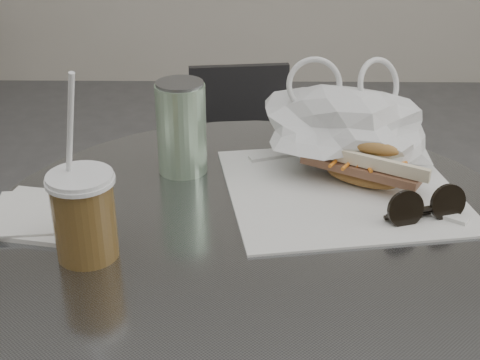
{
  "coord_description": "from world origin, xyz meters",
  "views": [
    {
      "loc": [
        -0.02,
        -0.55,
        1.2
      ],
      "look_at": [
        -0.03,
        0.24,
        0.79
      ],
      "focal_mm": 50.0,
      "sensor_mm": 36.0,
      "label": 1
    }
  ],
  "objects_px": {
    "iced_coffee": "(84,214)",
    "drink_can": "(181,128)",
    "banh_mi": "(362,162)",
    "sunglasses": "(425,208)",
    "chair_far": "(244,205)"
  },
  "relations": [
    {
      "from": "iced_coffee",
      "to": "drink_can",
      "type": "height_order",
      "value": "iced_coffee"
    },
    {
      "from": "banh_mi",
      "to": "sunglasses",
      "type": "relative_size",
      "value": 1.99
    },
    {
      "from": "chair_far",
      "to": "banh_mi",
      "type": "relative_size",
      "value": 2.88
    },
    {
      "from": "chair_far",
      "to": "sunglasses",
      "type": "bearing_deg",
      "value": 99.33
    },
    {
      "from": "banh_mi",
      "to": "iced_coffee",
      "type": "xyz_separation_m",
      "value": [
        -0.36,
        -0.19,
        0.02
      ]
    },
    {
      "from": "iced_coffee",
      "to": "sunglasses",
      "type": "height_order",
      "value": "iced_coffee"
    },
    {
      "from": "drink_can",
      "to": "banh_mi",
      "type": "bearing_deg",
      "value": -10.17
    },
    {
      "from": "iced_coffee",
      "to": "drink_can",
      "type": "relative_size",
      "value": 1.66
    },
    {
      "from": "chair_far",
      "to": "banh_mi",
      "type": "xyz_separation_m",
      "value": [
        0.18,
        -0.74,
        0.48
      ]
    },
    {
      "from": "banh_mi",
      "to": "drink_can",
      "type": "height_order",
      "value": "drink_can"
    },
    {
      "from": "iced_coffee",
      "to": "drink_can",
      "type": "distance_m",
      "value": 0.26
    },
    {
      "from": "chair_far",
      "to": "sunglasses",
      "type": "distance_m",
      "value": 0.99
    },
    {
      "from": "sunglasses",
      "to": "banh_mi",
      "type": "bearing_deg",
      "value": 107.4
    },
    {
      "from": "chair_far",
      "to": "iced_coffee",
      "type": "xyz_separation_m",
      "value": [
        -0.19,
        -0.93,
        0.5
      ]
    },
    {
      "from": "iced_coffee",
      "to": "sunglasses",
      "type": "xyz_separation_m",
      "value": [
        0.43,
        0.09,
        -0.04
      ]
    }
  ]
}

